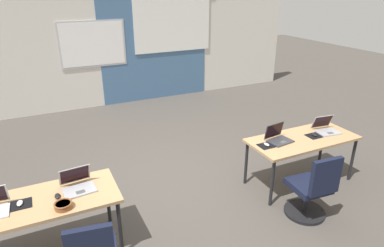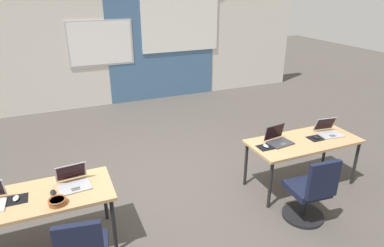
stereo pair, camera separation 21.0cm
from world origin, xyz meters
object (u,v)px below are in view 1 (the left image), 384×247
Objects in this scene: desk_near_left at (38,206)px; snack_bowl at (63,205)px; mouse_near_right_end at (314,135)px; mouse_near_left_inner at (57,196)px; mouse_near_left_end at (20,203)px; mouse_near_right_inner at (267,144)px; laptop_near_right_end at (326,128)px; laptop_near_left_inner at (78,185)px; laptop_near_right_inner at (278,137)px; chair_near_right_inner at (312,191)px; desk_near_right at (302,142)px.

snack_bowl is at bearing -45.10° from desk_near_left.
mouse_near_left_inner is at bearing 179.96° from mouse_near_right_end.
mouse_near_left_inner is 0.96× the size of mouse_near_left_end.
laptop_near_right_end is (1.09, 0.01, 0.03)m from mouse_near_right_inner.
snack_bowl is (0.04, -0.21, 0.02)m from mouse_near_left_inner.
mouse_near_right_inner is 0.28× the size of laptop_near_right_end.
desk_near_left is at bearing 175.40° from mouse_near_left_inner.
desk_near_left is 3.97m from laptop_near_right_end.
snack_bowl reaches higher than mouse_near_left_inner.
laptop_near_left_inner reaches higher than mouse_near_left_end.
snack_bowl is at bearing -174.57° from mouse_near_right_inner.
laptop_near_right_inner reaches higher than snack_bowl.
laptop_near_right_end is at bearing 0.28° from mouse_near_left_end.
mouse_near_left_inner is 3.50m from mouse_near_right_end.
chair_near_right_inner reaches higher than mouse_near_left_inner.
chair_near_right_inner is at bearing -9.58° from snack_bowl.
mouse_near_left_inner is at bearing 174.29° from laptop_near_right_inner.
mouse_near_left_end is 0.98× the size of mouse_near_right_end.
chair_near_right_inner is at bearing -13.58° from mouse_near_left_inner.
desk_near_right is at bearing 0.27° from mouse_near_left_inner.
mouse_near_left_inner is 3.77m from laptop_near_right_end.
laptop_near_left_inner is at bearing -11.46° from chair_near_right_inner.
snack_bowl is (-2.82, 0.48, 0.38)m from chair_near_right_inner.
mouse_near_left_end is (-0.16, 0.01, 0.08)m from desk_near_left.
mouse_near_left_end reaches higher than desk_near_right.
chair_near_right_inner is at bearing -122.56° from desk_near_right.
laptop_near_left_inner reaches higher than chair_near_right_inner.
mouse_near_left_inner is (-3.31, -0.02, 0.08)m from desk_near_right.
laptop_near_right_inner is 0.85m from laptop_near_right_end.
mouse_near_left_end is 0.46m from snack_bowl.
desk_near_left is 4.48× the size of laptop_near_left_inner.
desk_near_left is 0.21m from mouse_near_left_inner.
laptop_near_right_end reaches higher than desk_near_right.
laptop_near_right_inner is at bearing 169.95° from mouse_near_right_end.
desk_near_right is at bearing 4.02° from snack_bowl.
laptop_near_right_inner reaches higher than laptop_near_right_end.
chair_near_right_inner is 1.24m from laptop_near_right_end.
mouse_near_left_end is at bearing 179.55° from mouse_near_right_end.
laptop_near_left_inner is at bearing 4.69° from mouse_near_left_end.
laptop_near_left_inner is at bearing 8.21° from desk_near_left.
chair_near_right_inner is at bearing -102.51° from laptop_near_right_inner.
mouse_near_right_end is 3.47m from snack_bowl.
desk_near_right is at bearing -168.76° from laptop_near_right_end.
snack_bowl is at bearing -32.03° from mouse_near_left_end.
laptop_near_left_inner is 2.46m from mouse_near_right_inner.
laptop_near_left_inner is 2.78m from chair_near_right_inner.
laptop_near_right_end is at bearing 0.48° from desk_near_left.
snack_bowl is (-3.27, -0.23, 0.10)m from desk_near_right.
mouse_near_right_inner is at bearing 5.43° from snack_bowl.
laptop_near_right_inner reaches higher than mouse_near_left_inner.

